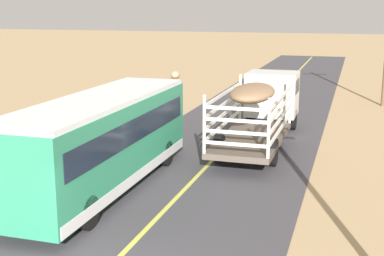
% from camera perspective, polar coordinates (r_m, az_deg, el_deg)
% --- Properties ---
extents(livestock_truck, '(2.53, 9.70, 3.02)m').
position_cam_1_polar(livestock_truck, '(25.49, 7.82, 2.86)').
color(livestock_truck, silver).
rests_on(livestock_truck, road_surface).
extents(bus, '(2.54, 10.00, 3.21)m').
position_cam_1_polar(bus, '(18.30, -9.60, -1.30)').
color(bus, '#2D8C66').
rests_on(bus, road_surface).
extents(boulder_near_shoulder, '(0.75, 0.84, 0.67)m').
position_cam_1_polar(boulder_near_shoulder, '(46.92, -1.80, 5.72)').
color(boulder_near_shoulder, gray).
rests_on(boulder_near_shoulder, ground).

